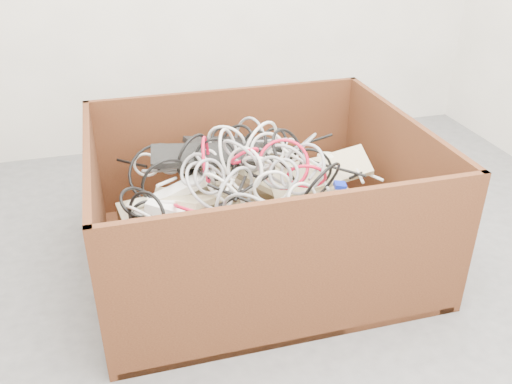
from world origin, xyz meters
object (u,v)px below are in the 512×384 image
object	(u,v)px
cardboard_box	(253,229)
vga_plug	(340,185)
power_strip_right	(182,215)
power_strip_left	(181,189)

from	to	relation	value
cardboard_box	vga_plug	world-z (taller)	cardboard_box
cardboard_box	power_strip_right	world-z (taller)	cardboard_box
cardboard_box	power_strip_right	distance (m)	0.40
power_strip_left	power_strip_right	distance (m)	0.18
cardboard_box	vga_plug	xyz separation A→B (m)	(0.32, -0.09, 0.20)
cardboard_box	power_strip_left	xyz separation A→B (m)	(-0.27, 0.02, 0.21)
power_strip_right	vga_plug	distance (m)	0.62
vga_plug	power_strip_left	bearing A→B (deg)	179.87
power_strip_left	vga_plug	distance (m)	0.61
power_strip_left	power_strip_right	xyz separation A→B (m)	(-0.02, -0.18, -0.01)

